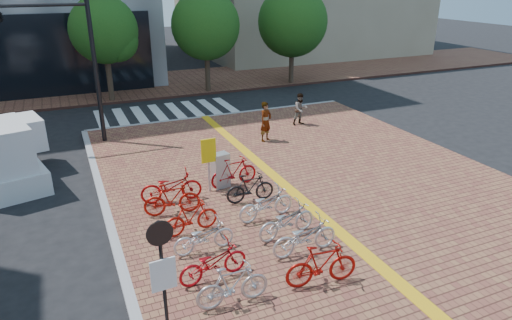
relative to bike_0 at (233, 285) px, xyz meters
name	(u,v)px	position (x,y,z in m)	size (l,w,h in m)	color
ground	(265,238)	(1.92, 2.43, -0.66)	(120.00, 120.00, 0.00)	black
sidewalk	(487,318)	(4.92, -2.57, -0.58)	(14.00, 34.00, 0.15)	brown
kerb_north	(223,116)	(4.92, 14.43, -0.58)	(14.00, 0.25, 0.15)	gray
far_sidewalk	(136,86)	(1.92, 23.43, -0.58)	(70.00, 8.00, 0.15)	brown
crosswalk	(168,112)	(2.42, 16.43, -0.65)	(7.50, 4.00, 0.01)	silver
street_trees	(222,26)	(6.96, 19.88, 3.44)	(16.20, 4.60, 6.35)	#38281E
bike_0	(233,285)	(0.00, 0.00, 0.00)	(0.48, 1.69, 1.01)	#B5B4B9
bike_1	(213,262)	(-0.10, 1.06, -0.04)	(0.61, 1.76, 0.92)	#B30C14
bike_2	(204,237)	(0.06, 2.30, -0.07)	(0.58, 1.67, 0.88)	silver
bike_3	(191,217)	(0.02, 3.36, -0.02)	(0.46, 1.63, 0.98)	#B8170D
bike_4	(172,199)	(-0.21, 4.65, 0.01)	(0.49, 1.73, 1.04)	#A6150B
bike_5	(171,187)	(-0.01, 5.54, 0.01)	(0.69, 1.97, 1.03)	#A80C0C
bike_6	(322,265)	(2.18, -0.16, 0.03)	(0.51, 1.79, 1.08)	#A0100B
bike_7	(305,236)	(2.47, 1.16, -0.01)	(0.66, 1.88, 0.99)	silver
bike_8	(287,221)	(2.42, 2.11, -0.02)	(0.65, 1.85, 0.97)	#B0B0B5
bike_9	(266,204)	(2.32, 3.27, -0.02)	(0.64, 1.85, 0.97)	silver
bike_10	(250,188)	(2.32, 4.48, -0.02)	(0.45, 1.61, 0.97)	black
bike_11	(234,172)	(2.27, 5.81, 0.02)	(0.49, 1.75, 1.05)	#9E0B0F
pedestrian_a	(266,122)	(5.27, 9.69, 0.38)	(0.64, 0.42, 1.77)	gray
pedestrian_b	(301,109)	(7.85, 11.19, 0.27)	(0.76, 0.59, 1.56)	#4A4D5D
utility_box	(221,170)	(1.83, 5.94, 0.11)	(0.56, 0.41, 1.23)	#B8B7BC
yellow_sign	(209,155)	(1.35, 5.73, 0.81)	(0.51, 0.13, 1.90)	#B7B7BC
notice_sign	(163,268)	(-1.57, -0.48, 1.22)	(0.51, 0.13, 2.74)	black
traffic_light_pole	(53,42)	(-2.81, 12.59, 3.90)	(3.43, 1.32, 6.38)	black
box_truck	(8,153)	(-4.87, 9.63, 0.46)	(2.71, 4.42, 2.38)	silver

